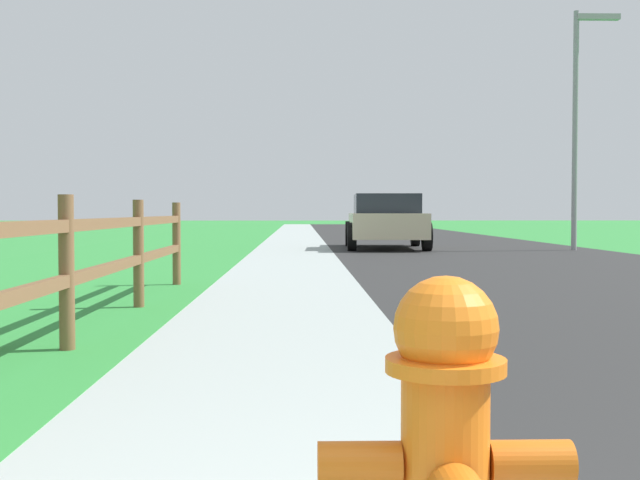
# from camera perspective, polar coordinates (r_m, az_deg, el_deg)

# --- Properties ---
(ground_plane) EXTENTS (120.00, 120.00, 0.00)m
(ground_plane) POSITION_cam_1_polar(r_m,az_deg,el_deg) (25.63, 0.33, -0.13)
(ground_plane) COLOR #308B3A
(road_asphalt) EXTENTS (7.00, 66.00, 0.01)m
(road_asphalt) POSITION_cam_1_polar(r_m,az_deg,el_deg) (27.95, 7.39, 0.04)
(road_asphalt) COLOR #2A2A2A
(road_asphalt) RESTS_ON ground
(curb_concrete) EXTENTS (6.00, 66.00, 0.01)m
(curb_concrete) POSITION_cam_1_polar(r_m,az_deg,el_deg) (27.70, -6.02, 0.03)
(curb_concrete) COLOR #A0ABA7
(curb_concrete) RESTS_ON ground
(grass_verge) EXTENTS (5.00, 66.00, 0.00)m
(grass_verge) POSITION_cam_1_polar(r_m,az_deg,el_deg) (27.86, -9.10, 0.03)
(grass_verge) COLOR #308B3A
(grass_verge) RESTS_ON ground
(fire_hydrant) EXTENTS (0.61, 0.50, 0.84)m
(fire_hydrant) POSITION_cam_1_polar(r_m,az_deg,el_deg) (1.95, 9.18, -14.62)
(fire_hydrant) COLOR orange
(fire_hydrant) RESTS_ON ground
(rail_fence) EXTENTS (0.11, 10.09, 1.12)m
(rail_fence) POSITION_cam_1_polar(r_m,az_deg,el_deg) (5.86, -17.98, -1.40)
(rail_fence) COLOR brown
(rail_fence) RESTS_ON ground
(parked_suv_beige) EXTENTS (2.25, 4.47, 1.46)m
(parked_suv_beige) POSITION_cam_1_polar(r_m,az_deg,el_deg) (21.11, 4.81, 1.42)
(parked_suv_beige) COLOR #C6B793
(parked_suv_beige) RESTS_ON ground
(street_lamp) EXTENTS (1.17, 0.20, 6.08)m
(street_lamp) POSITION_cam_1_polar(r_m,az_deg,el_deg) (21.27, 18.38, 9.11)
(street_lamp) COLOR gray
(street_lamp) RESTS_ON ground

